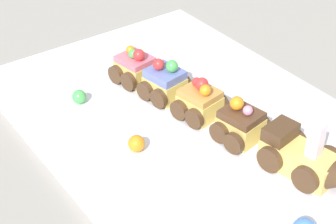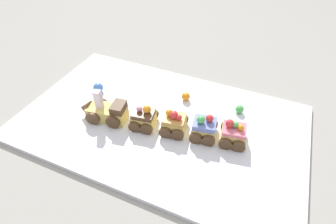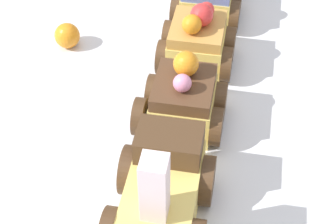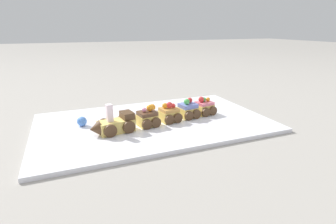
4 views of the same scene
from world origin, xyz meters
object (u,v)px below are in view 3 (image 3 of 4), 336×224
object	(u,v)px
gumball_orange	(67,36)
cake_car_chocolate	(184,102)
cake_train_locomotive	(158,212)
cake_car_caramel	(197,43)

from	to	relation	value
gumball_orange	cake_car_chocolate	bearing A→B (deg)	65.62
cake_car_chocolate	gumball_orange	bearing A→B (deg)	-123.63
cake_train_locomotive	cake_car_caramel	bearing A→B (deg)	179.96
cake_train_locomotive	gumball_orange	distance (m)	0.23
cake_train_locomotive	cake_car_caramel	xyz separation A→B (m)	(-0.19, -0.03, 0.00)
cake_train_locomotive	cake_car_chocolate	size ratio (longest dim) A/B	1.75
cake_car_chocolate	cake_car_caramel	xyz separation A→B (m)	(-0.08, -0.01, 0.00)
cake_train_locomotive	cake_car_caramel	world-z (taller)	cake_train_locomotive
cake_train_locomotive	gumball_orange	xyz separation A→B (m)	(-0.17, -0.15, -0.01)
cake_car_chocolate	cake_train_locomotive	bearing A→B (deg)	0.00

